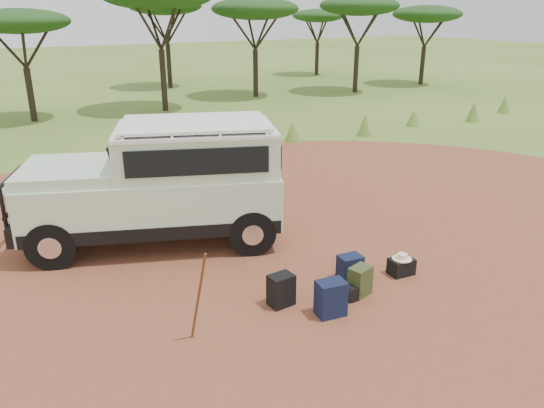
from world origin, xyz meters
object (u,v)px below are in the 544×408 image
walking_staff (198,297)px  backpack_navy (331,298)px  backpack_black (281,290)px  backpack_olive (360,281)px  safari_vehicle (162,186)px  hard_case (401,267)px  duffel_navy (350,268)px

walking_staff → backpack_navy: 2.23m
backpack_black → backpack_olive: (1.37, -0.40, -0.01)m
backpack_olive → safari_vehicle: bearing=103.1°
hard_case → walking_staff: bearing=-173.6°
backpack_black → backpack_olive: size_ratio=1.04×
backpack_olive → hard_case: (1.18, 0.22, -0.11)m
safari_vehicle → walking_staff: bearing=-81.0°
walking_staff → hard_case: (4.16, 0.12, -0.61)m
walking_staff → duffel_navy: (3.19, 0.46, -0.53)m
duffel_navy → hard_case: (0.97, -0.34, -0.08)m
duffel_navy → backpack_olive: bearing=-106.0°
safari_vehicle → duffel_navy: size_ratio=11.97×
safari_vehicle → backpack_navy: safari_vehicle is taller
walking_staff → hard_case: bearing=-22.4°
safari_vehicle → backpack_black: (0.82, -3.52, -0.98)m
walking_staff → backpack_navy: walking_staff is taller
backpack_navy → hard_case: backpack_navy is taller
backpack_olive → walking_staff: bearing=162.2°
backpack_black → hard_case: bearing=-9.1°
hard_case → backpack_olive: bearing=-164.9°
safari_vehicle → backpack_black: bearing=-56.3°
safari_vehicle → backpack_navy: size_ratio=9.34×
walking_staff → duffel_navy: walking_staff is taller
walking_staff → duffel_navy: bearing=-15.9°
hard_case → duffel_navy: bearing=165.5°
walking_staff → backpack_olive: 3.02m
walking_staff → hard_case: 4.20m
backpack_navy → backpack_olive: (0.82, 0.27, -0.03)m
safari_vehicle → backpack_olive: (2.19, -3.92, -0.99)m
safari_vehicle → duffel_navy: bearing=-33.9°
backpack_black → backpack_navy: 0.87m
safari_vehicle → walking_staff: (-0.79, -3.83, -0.49)m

